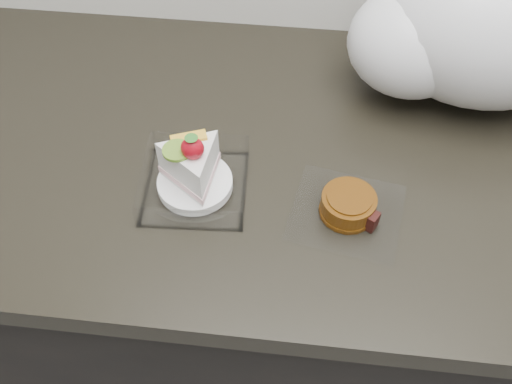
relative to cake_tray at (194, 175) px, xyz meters
name	(u,v)px	position (x,y,z in m)	size (l,w,h in m)	color
counter	(350,295)	(0.28, 0.10, -0.48)	(2.04, 0.64, 0.90)	black
cake_tray	(194,175)	(0.00, 0.00, 0.00)	(0.16, 0.16, 0.12)	white
mooncake_wrap	(349,207)	(0.22, -0.02, -0.02)	(0.18, 0.17, 0.04)	white
plastic_bag	(477,25)	(0.40, 0.26, 0.10)	(0.46, 0.39, 0.32)	silver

